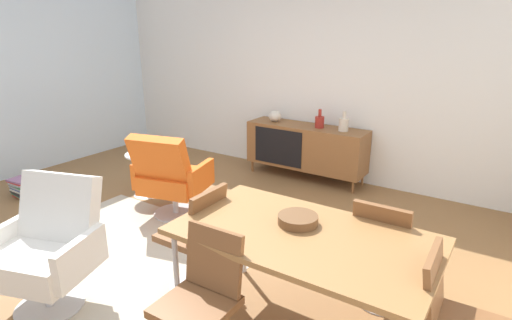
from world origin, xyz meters
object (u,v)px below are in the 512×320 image
at_px(dining_chair_near_window, 196,234).
at_px(lounge_chair_red, 170,175).
at_px(dining_chair_front_left, 202,298).
at_px(armchair_black_shell, 47,245).
at_px(dining_table, 303,239).
at_px(wooden_bowl_on_table, 298,220).
at_px(vase_cobalt, 344,124).
at_px(dining_chair_back_right, 383,249).
at_px(fruit_bowl, 143,150).
at_px(vase_sculptural_dark, 320,121).
at_px(sideboard, 306,147).
at_px(side_table_round, 145,169).
at_px(vase_ceramic_small, 275,116).
at_px(magazine_stack, 30,185).

xyz_separation_m(dining_chair_near_window, lounge_chair_red, (-1.08, 0.83, -0.00)).
bearing_deg(dining_chair_front_left, armchair_black_shell, -173.78).
distance_m(dining_table, wooden_bowl_on_table, 0.15).
distance_m(vase_cobalt, dining_chair_front_left, 3.29).
bearing_deg(dining_chair_back_right, dining_chair_front_left, -122.13).
bearing_deg(dining_chair_near_window, fruit_bowl, 148.14).
relative_size(vase_sculptural_dark, wooden_bowl_on_table, 0.91).
relative_size(vase_sculptural_dark, dining_chair_front_left, 0.28).
xyz_separation_m(vase_cobalt, dining_chair_back_right, (1.17, -2.13, -0.34)).
distance_m(dining_chair_near_window, fruit_bowl, 2.09).
relative_size(sideboard, dining_table, 1.00).
xyz_separation_m(armchair_black_shell, side_table_round, (-1.00, 1.81, -0.15)).
relative_size(vase_sculptural_dark, dining_chair_near_window, 0.28).
distance_m(vase_cobalt, dining_chair_near_window, 2.71).
bearing_deg(dining_table, dining_chair_back_right, 57.88).
height_order(dining_chair_near_window, dining_chair_back_right, same).
xyz_separation_m(dining_table, wooden_bowl_on_table, (-0.09, 0.09, 0.07)).
relative_size(dining_chair_front_left, armchair_black_shell, 0.90).
distance_m(vase_sculptural_dark, vase_ceramic_small, 0.66).
xyz_separation_m(vase_sculptural_dark, vase_ceramic_small, (-0.66, 0.00, -0.01)).
distance_m(vase_cobalt, fruit_bowl, 2.44).
bearing_deg(vase_cobalt, vase_sculptural_dark, 180.00).
xyz_separation_m(vase_ceramic_small, side_table_round, (-0.87, -1.58, -0.47)).
height_order(dining_chair_near_window, armchair_black_shell, armchair_black_shell).
bearing_deg(sideboard, lounge_chair_red, -109.38).
relative_size(dining_chair_front_left, fruit_bowl, 4.28).
bearing_deg(vase_sculptural_dark, wooden_bowl_on_table, -67.87).
bearing_deg(vase_ceramic_small, vase_sculptural_dark, 0.00).
bearing_deg(dining_chair_front_left, dining_chair_near_window, 133.89).
distance_m(vase_sculptural_dark, lounge_chair_red, 2.06).
distance_m(sideboard, dining_chair_back_right, 2.70).
bearing_deg(magazine_stack, vase_cobalt, 37.80).
distance_m(vase_ceramic_small, wooden_bowl_on_table, 3.11).
bearing_deg(fruit_bowl, dining_table, -22.51).
relative_size(wooden_bowl_on_table, lounge_chair_red, 0.27).
xyz_separation_m(vase_cobalt, wooden_bowl_on_table, (0.73, -2.59, -0.04)).
bearing_deg(dining_chair_back_right, fruit_bowl, 169.74).
distance_m(fruit_bowl, magazine_stack, 1.49).
distance_m(sideboard, armchair_black_shell, 3.40).
height_order(sideboard, dining_chair_back_right, dining_chair_back_right).
distance_m(vase_cobalt, vase_ceramic_small, 0.98).
height_order(vase_ceramic_small, armchair_black_shell, armchair_black_shell).
bearing_deg(wooden_bowl_on_table, vase_ceramic_small, 123.45).
bearing_deg(fruit_bowl, sideboard, 49.61).
height_order(armchair_black_shell, magazine_stack, armchair_black_shell).
height_order(vase_cobalt, magazine_stack, vase_cobalt).
distance_m(dining_chair_front_left, dining_chair_back_right, 1.32).
xyz_separation_m(vase_ceramic_small, dining_table, (1.80, -2.69, -0.10)).
relative_size(sideboard, side_table_round, 3.08).
bearing_deg(armchair_black_shell, dining_table, 22.83).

